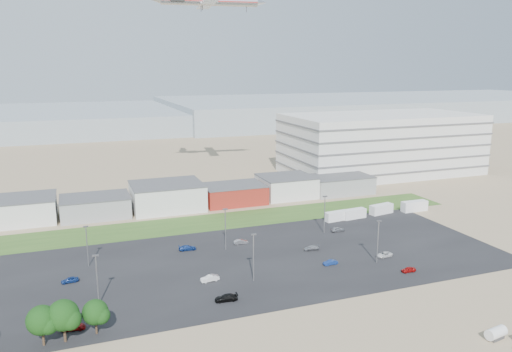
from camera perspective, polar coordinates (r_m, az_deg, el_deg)
name	(u,v)px	position (r m, az deg, el deg)	size (l,w,h in m)	color
ground	(266,300)	(100.06, 1.12, -13.98)	(700.00, 700.00, 0.00)	#91795C
parking_lot	(254,260)	(118.76, -0.19, -9.59)	(120.00, 50.00, 0.01)	black
grass_strip	(200,223)	(146.25, -6.39, -5.39)	(160.00, 16.00, 0.02)	#32551F
hills_backdrop	(168,118)	(406.99, -10.00, 6.54)	(700.00, 200.00, 9.00)	gray
building_row	(132,199)	(160.39, -14.00, -2.61)	(170.00, 20.00, 8.00)	silver
parking_garage	(381,144)	(219.01, 14.09, 3.60)	(80.00, 40.00, 25.00)	silver
storage_tank_nw	(496,333)	(95.75, 25.73, -15.83)	(3.72, 1.86, 2.23)	silver
box_trailer_a	(337,216)	(149.50, 9.19, -4.54)	(7.26, 2.27, 2.72)	silver
box_trailer_b	(354,214)	(152.51, 11.12, -4.26)	(7.55, 2.36, 2.83)	silver
box_trailer_c	(381,209)	(159.07, 14.13, -3.69)	(7.85, 2.45, 2.94)	silver
box_trailer_d	(414,206)	(164.84, 17.65, -3.29)	(8.49, 2.65, 3.18)	silver
tree_mid	(42,323)	(90.76, -23.27, -15.21)	(5.22, 5.22, 7.83)	black
tree_right	(63,318)	(90.47, -21.15, -14.95)	(5.54, 5.54, 8.31)	black
tree_near	(95,315)	(91.42, -17.88, -14.86)	(4.66, 4.66, 6.98)	black
lightpole_front_l	(97,280)	(100.60, -17.69, -11.28)	(1.19, 0.50, 10.12)	slate
lightpole_front_m	(253,258)	(106.09, -0.30, -9.31)	(1.23, 0.51, 10.45)	slate
lightpole_front_r	(378,242)	(118.79, 13.74, -7.32)	(1.20, 0.50, 10.23)	slate
lightpole_back_l	(87,246)	(119.94, -18.73, -7.62)	(1.12, 0.47, 9.53)	slate
lightpole_back_m	(225,229)	(123.62, -3.52, -6.12)	(1.24, 0.52, 10.56)	slate
lightpole_back_r	(325,215)	(136.83, 7.84, -4.40)	(1.23, 0.51, 10.44)	slate
airliner	(210,1)	(186.44, -5.33, 19.29)	(41.68, 28.42, 12.31)	silver
parked_car_0	(384,255)	(124.33, 14.45, -8.70)	(1.87, 4.06, 1.13)	silver
parked_car_1	(330,262)	(117.23, 8.50, -9.74)	(1.21, 3.47, 1.14)	navy
parked_car_2	(408,270)	(117.13, 17.03, -10.19)	(1.33, 3.30, 1.12)	#9A0E0E
parked_car_3	(226,298)	(99.60, -3.43, -13.72)	(1.83, 4.51, 1.31)	black
parked_car_4	(210,278)	(108.10, -5.30, -11.57)	(1.39, 3.99, 1.31)	silver
parked_car_5	(70,280)	(114.05, -20.51, -11.05)	(1.41, 3.51, 1.20)	navy
parked_car_6	(187,248)	(125.83, -7.84, -8.12)	(1.75, 4.31, 1.25)	navy
parked_car_8	(338,229)	(139.88, 9.31, -6.04)	(1.52, 3.79, 1.29)	#A5A5AA
parked_car_10	(73,326)	(95.24, -20.21, -15.84)	(1.70, 4.17, 1.21)	#9A0E0E
parked_car_11	(241,242)	(128.81, -1.73, -7.53)	(1.28, 3.68, 1.21)	#A5A5AA
parked_car_12	(311,248)	(125.42, 6.35, -8.18)	(1.60, 3.93, 1.14)	#A5A5AA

